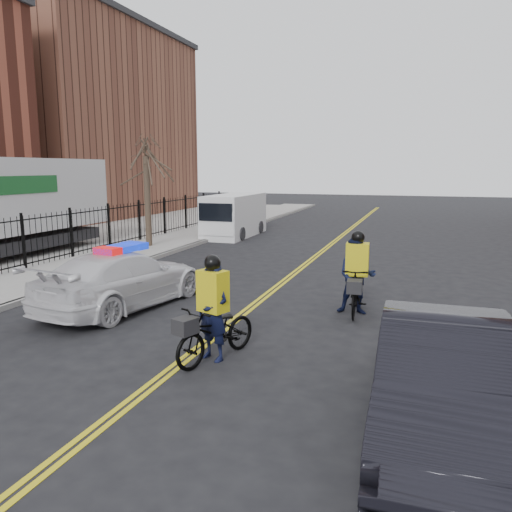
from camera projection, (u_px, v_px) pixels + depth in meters
The scene contains 13 objects.
ground at pixel (216, 335), 10.97m from camera, with size 120.00×120.00×0.00m, color black.
center_line_left at pixel (300, 267), 18.45m from camera, with size 0.10×60.00×0.01m, color gold.
center_line_right at pixel (304, 267), 18.40m from camera, with size 0.10×60.00×0.01m, color gold.
sidewalk at pixel (126, 254), 20.79m from camera, with size 3.00×60.00×0.15m, color gray.
curb at pixel (158, 256), 20.31m from camera, with size 0.20×60.00×0.15m, color gray.
iron_fence at pixel (95, 231), 21.10m from camera, with size 0.12×28.00×2.00m, color black, non-canonical shape.
warehouse_far at pixel (67, 125), 39.41m from camera, with size 14.00×18.00×14.00m, color brown.
street_tree at pixel (146, 170), 22.08m from camera, with size 3.20×3.20×4.80m.
police_cruiser at pixel (123, 279), 13.08m from camera, with size 2.86×5.41×1.66m.
dark_sedan at pixel (443, 380), 6.71m from camera, with size 1.71×4.91×1.62m, color black.
cargo_van at pixel (234, 216), 26.68m from camera, with size 2.13×5.36×2.23m.
cyclist_near at pixel (213, 324), 9.48m from camera, with size 1.38×2.20×2.04m.
cyclist_far at pixel (356, 281), 12.45m from camera, with size 0.99×2.12×2.11m.
Camera 1 is at (4.21, -9.65, 3.63)m, focal length 35.00 mm.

